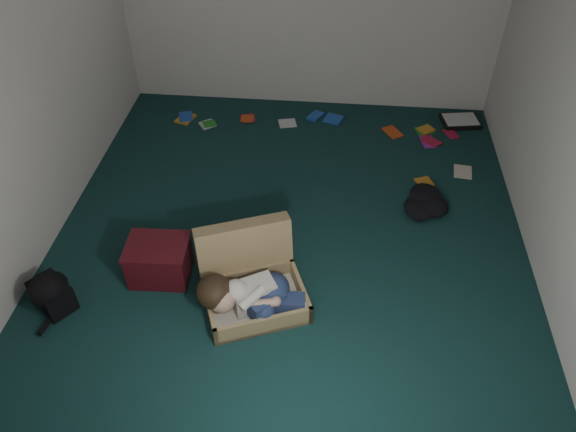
# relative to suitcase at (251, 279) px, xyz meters

# --- Properties ---
(floor) EXTENTS (4.50, 4.50, 0.00)m
(floor) POSITION_rel_suitcase_xyz_m (0.23, 0.68, -0.16)
(floor) COLOR #10302E
(floor) RESTS_ON ground
(wall_front) EXTENTS (4.50, 0.00, 4.50)m
(wall_front) POSITION_rel_suitcase_xyz_m (0.23, -1.57, 1.14)
(wall_front) COLOR silver
(wall_front) RESTS_ON ground
(wall_left) EXTENTS (0.00, 4.50, 4.50)m
(wall_left) POSITION_rel_suitcase_xyz_m (-1.77, 0.68, 1.14)
(wall_left) COLOR silver
(wall_left) RESTS_ON ground
(suitcase) EXTENTS (0.95, 0.93, 0.54)m
(suitcase) POSITION_rel_suitcase_xyz_m (0.00, 0.00, 0.00)
(suitcase) COLOR tan
(suitcase) RESTS_ON floor
(person) EXTENTS (0.82, 0.42, 0.33)m
(person) POSITION_rel_suitcase_xyz_m (0.02, -0.19, 0.04)
(person) COLOR silver
(person) RESTS_ON suitcase
(maroon_bin) EXTENTS (0.49, 0.40, 0.33)m
(maroon_bin) POSITION_rel_suitcase_xyz_m (-0.75, 0.12, 0.00)
(maroon_bin) COLOR #450E14
(maroon_bin) RESTS_ON floor
(backpack) EXTENTS (0.51, 0.49, 0.24)m
(backpack) POSITION_rel_suitcase_xyz_m (-1.47, -0.26, -0.04)
(backpack) COLOR black
(backpack) RESTS_ON floor
(clothing_pile) EXTENTS (0.50, 0.43, 0.14)m
(clothing_pile) POSITION_rel_suitcase_xyz_m (1.39, 1.18, -0.09)
(clothing_pile) COLOR black
(clothing_pile) RESTS_ON floor
(paper_tray) EXTENTS (0.44, 0.36, 0.06)m
(paper_tray) POSITION_rel_suitcase_xyz_m (1.93, 2.63, -0.13)
(paper_tray) COLOR black
(paper_tray) RESTS_ON floor
(book_scatter) EXTENTS (3.11, 1.30, 0.02)m
(book_scatter) POSITION_rel_suitcase_xyz_m (0.66, 2.30, -0.15)
(book_scatter) COLOR orange
(book_scatter) RESTS_ON floor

